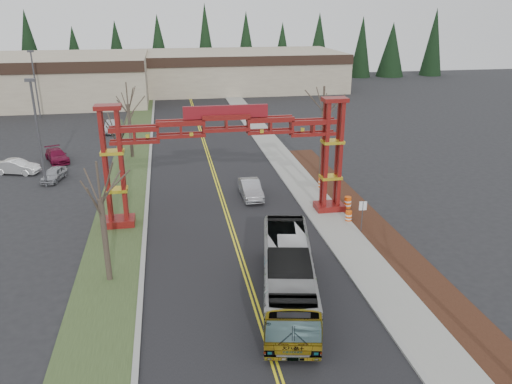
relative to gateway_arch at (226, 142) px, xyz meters
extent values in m
plane|color=black|center=(0.00, -18.00, -5.98)|extent=(200.00, 200.00, 0.00)
cube|color=black|center=(0.00, 7.00, -5.97)|extent=(12.00, 110.00, 0.02)
cube|color=yellow|center=(-0.12, 7.00, -5.96)|extent=(0.12, 100.00, 0.01)
cube|color=yellow|center=(0.12, 7.00, -5.96)|extent=(0.12, 100.00, 0.01)
cube|color=#999994|center=(6.15, 7.00, -5.91)|extent=(0.30, 110.00, 0.15)
cube|color=gray|center=(7.60, 7.00, -5.91)|extent=(2.60, 110.00, 0.14)
cube|color=black|center=(10.20, -8.00, -5.92)|extent=(2.60, 50.00, 0.12)
cube|color=#344723|center=(-8.00, 7.00, -5.94)|extent=(4.00, 110.00, 0.08)
cube|color=#999994|center=(-6.15, 7.00, -5.91)|extent=(0.30, 110.00, 0.15)
cube|color=#5C0C0E|center=(-8.00, 0.00, -5.68)|extent=(2.20, 1.60, 0.60)
cube|color=#5C0C0E|center=(-8.55, -0.35, -1.38)|extent=(0.28, 0.28, 8.00)
cube|color=#5C0C0E|center=(-7.45, -0.35, -1.38)|extent=(0.28, 0.28, 8.00)
cube|color=#5C0C0E|center=(-8.55, 0.35, -1.38)|extent=(0.28, 0.28, 8.00)
cube|color=#5C0C0E|center=(-7.45, 0.35, -1.38)|extent=(0.28, 0.28, 8.00)
cube|color=yellow|center=(-8.00, 0.00, -3.18)|extent=(1.60, 1.10, 0.22)
cube|color=yellow|center=(-8.00, 0.00, -0.38)|extent=(1.60, 1.10, 0.22)
cube|color=#5C0C0E|center=(-8.00, 0.00, 2.77)|extent=(1.80, 1.20, 0.30)
cube|color=#5C0C0E|center=(8.00, 0.00, -5.68)|extent=(2.20, 1.60, 0.60)
cube|color=#5C0C0E|center=(7.45, -0.35, -1.38)|extent=(0.28, 0.28, 8.00)
cube|color=#5C0C0E|center=(8.55, -0.35, -1.38)|extent=(0.28, 0.28, 8.00)
cube|color=#5C0C0E|center=(7.45, 0.35, -1.38)|extent=(0.28, 0.28, 8.00)
cube|color=#5C0C0E|center=(8.55, 0.35, -1.38)|extent=(0.28, 0.28, 8.00)
cube|color=yellow|center=(8.00, 0.00, -3.18)|extent=(1.60, 1.10, 0.22)
cube|color=yellow|center=(8.00, 0.00, -0.38)|extent=(1.60, 1.10, 0.22)
cube|color=#5C0C0E|center=(8.00, 0.00, 2.77)|extent=(1.80, 1.20, 0.30)
cube|color=#5C0C0E|center=(0.00, 0.00, 1.52)|extent=(16.00, 0.90, 1.00)
cube|color=#5C0C0E|center=(0.00, 0.00, 0.62)|extent=(16.00, 0.90, 0.60)
cube|color=maroon|center=(0.00, 0.00, 2.17)|extent=(6.00, 0.25, 0.90)
cube|color=tan|center=(-30.00, 54.00, -2.23)|extent=(46.00, 22.00, 7.50)
cube|color=tan|center=(10.00, 62.00, -2.48)|extent=(38.00, 20.00, 7.00)
cube|color=black|center=(10.00, 51.90, 0.22)|extent=(38.00, 0.40, 1.60)
cone|color=black|center=(-29.50, 74.00, 0.52)|extent=(5.60, 5.60, 13.00)
cylinder|color=#382D26|center=(-29.50, 74.00, -5.18)|extent=(0.80, 0.80, 1.60)
cone|color=black|center=(-21.00, 74.00, 0.52)|extent=(5.60, 5.60, 13.00)
cylinder|color=#382D26|center=(-21.00, 74.00, -5.18)|extent=(0.80, 0.80, 1.60)
cone|color=black|center=(-12.50, 74.00, 0.52)|extent=(5.60, 5.60, 13.00)
cylinder|color=#382D26|center=(-12.50, 74.00, -5.18)|extent=(0.80, 0.80, 1.60)
cone|color=black|center=(-4.00, 74.00, 0.52)|extent=(5.60, 5.60, 13.00)
cylinder|color=#382D26|center=(-4.00, 74.00, -5.18)|extent=(0.80, 0.80, 1.60)
cone|color=black|center=(4.50, 74.00, 0.52)|extent=(5.60, 5.60, 13.00)
cylinder|color=#382D26|center=(4.50, 74.00, -5.18)|extent=(0.80, 0.80, 1.60)
cone|color=black|center=(13.00, 74.00, 0.52)|extent=(5.60, 5.60, 13.00)
cylinder|color=#382D26|center=(13.00, 74.00, -5.18)|extent=(0.80, 0.80, 1.60)
cone|color=black|center=(21.50, 74.00, 0.52)|extent=(5.60, 5.60, 13.00)
cylinder|color=#382D26|center=(21.50, 74.00, -5.18)|extent=(0.80, 0.80, 1.60)
cone|color=black|center=(30.00, 74.00, 0.52)|extent=(5.60, 5.60, 13.00)
cylinder|color=#382D26|center=(30.00, 74.00, -5.18)|extent=(0.80, 0.80, 1.60)
cone|color=black|center=(38.50, 74.00, 0.52)|extent=(5.60, 5.60, 13.00)
cylinder|color=#382D26|center=(38.50, 74.00, -5.18)|extent=(0.80, 0.80, 1.60)
cone|color=black|center=(47.00, 74.00, 0.52)|extent=(5.60, 5.60, 13.00)
cylinder|color=#382D26|center=(47.00, 74.00, -5.18)|extent=(0.80, 0.80, 1.60)
cone|color=black|center=(55.50, 74.00, 0.52)|extent=(5.60, 5.60, 13.00)
cylinder|color=#382D26|center=(55.50, 74.00, -5.18)|extent=(0.80, 0.80, 1.60)
imported|color=#929599|center=(1.81, -11.75, -4.45)|extent=(4.65, 11.30, 3.07)
imported|color=#A5A8AD|center=(2.42, 4.00, -5.25)|extent=(1.61, 4.46, 1.46)
imported|color=#A4A5AB|center=(-14.70, 11.42, -5.37)|extent=(2.19, 3.81, 1.22)
imported|color=white|center=(-18.57, 14.11, -5.28)|extent=(4.50, 2.66, 1.40)
imported|color=maroon|center=(-15.56, 17.62, -5.34)|extent=(3.31, 4.76, 1.28)
imported|color=#979B9E|center=(-11.00, 29.91, -5.23)|extent=(2.17, 4.73, 1.50)
cylinder|color=#382D26|center=(-8.00, -7.90, -3.43)|extent=(0.34, 0.34, 5.11)
cylinder|color=#382D26|center=(-8.00, -7.90, 0.18)|extent=(0.13, 0.13, 2.31)
cylinder|color=#382D26|center=(-8.00, 5.33, -3.30)|extent=(0.30, 0.30, 5.37)
cylinder|color=#382D26|center=(-8.00, 5.33, 0.34)|extent=(0.11, 0.11, 2.09)
cylinder|color=#382D26|center=(-8.00, 17.87, -3.15)|extent=(0.34, 0.34, 5.67)
cylinder|color=#382D26|center=(-8.00, 17.87, 0.75)|extent=(0.13, 0.13, 2.33)
cylinder|color=#382D26|center=(10.00, 8.72, -2.89)|extent=(0.34, 0.34, 6.18)
cylinder|color=#382D26|center=(10.00, 8.72, 1.25)|extent=(0.13, 0.13, 2.31)
cylinder|color=#3F3F44|center=(-15.10, 9.87, -1.35)|extent=(0.21, 0.21, 9.27)
cube|color=#3F3F44|center=(-15.10, 9.87, 3.39)|extent=(0.82, 0.41, 0.26)
cylinder|color=#3F3F44|center=(-22.12, 40.78, -1.41)|extent=(0.20, 0.20, 9.14)
cube|color=#3F3F44|center=(-22.12, 40.78, 3.25)|extent=(0.81, 0.41, 0.25)
cylinder|color=#3F3F44|center=(9.00, -4.26, -4.80)|extent=(0.06, 0.06, 2.37)
cube|color=white|center=(9.00, -4.26, -3.94)|extent=(0.54, 0.11, 0.65)
cylinder|color=#EA540D|center=(8.73, -2.39, -5.53)|extent=(0.47, 0.47, 0.90)
cylinder|color=white|center=(8.73, -2.39, -5.40)|extent=(0.49, 0.49, 0.11)
cylinder|color=white|center=(8.73, -2.39, -5.67)|extent=(0.49, 0.49, 0.11)
cylinder|color=#EA540D|center=(9.55, 0.07, -5.47)|extent=(0.54, 0.54, 1.03)
cylinder|color=white|center=(9.55, 0.07, -5.31)|extent=(0.56, 0.56, 0.12)
cylinder|color=white|center=(9.55, 0.07, -5.62)|extent=(0.56, 0.56, 0.12)
cylinder|color=#EA540D|center=(8.92, 5.00, -5.49)|extent=(0.52, 0.52, 0.99)
cylinder|color=white|center=(8.92, 5.00, -5.34)|extent=(0.54, 0.54, 0.12)
cylinder|color=white|center=(8.92, 5.00, -5.63)|extent=(0.54, 0.54, 0.12)
camera|label=1|loc=(-4.06, -34.68, 9.19)|focal=35.00mm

